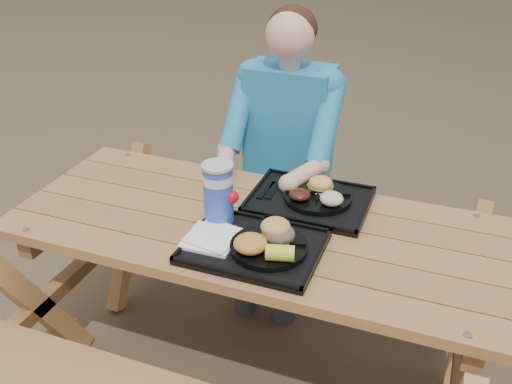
% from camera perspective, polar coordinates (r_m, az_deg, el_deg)
% --- Properties ---
extents(ground, '(60.00, 60.00, 0.00)m').
position_cam_1_polar(ground, '(2.55, 0.00, -17.54)').
color(ground, '#999999').
rests_on(ground, ground).
extents(picnic_table, '(1.80, 1.49, 0.75)m').
position_cam_1_polar(picnic_table, '(2.30, 0.00, -11.09)').
color(picnic_table, '#999999').
rests_on(picnic_table, ground).
extents(tray_near, '(0.45, 0.35, 0.02)m').
position_cam_1_polar(tray_near, '(1.93, -0.21, -5.59)').
color(tray_near, black).
rests_on(tray_near, picnic_table).
extents(tray_far, '(0.45, 0.35, 0.02)m').
position_cam_1_polar(tray_far, '(2.20, 5.35, -0.94)').
color(tray_far, black).
rests_on(tray_far, picnic_table).
extents(plate_near, '(0.26, 0.26, 0.02)m').
position_cam_1_polar(plate_near, '(1.90, 1.29, -5.51)').
color(plate_near, black).
rests_on(plate_near, tray_near).
extents(plate_far, '(0.26, 0.26, 0.02)m').
position_cam_1_polar(plate_far, '(2.19, 6.20, -0.51)').
color(plate_far, black).
rests_on(plate_far, tray_far).
extents(napkin_stack, '(0.18, 0.18, 0.02)m').
position_cam_1_polar(napkin_stack, '(1.95, -4.51, -4.58)').
color(napkin_stack, white).
rests_on(napkin_stack, tray_near).
extents(soda_cup, '(0.11, 0.11, 0.21)m').
position_cam_1_polar(soda_cup, '(2.01, -3.79, -0.23)').
color(soda_cup, '#1A38C4').
rests_on(soda_cup, tray_near).
extents(condiment_bbq, '(0.05, 0.05, 0.03)m').
position_cam_1_polar(condiment_bbq, '(2.01, 1.41, -3.07)').
color(condiment_bbq, black).
rests_on(condiment_bbq, tray_near).
extents(condiment_mustard, '(0.05, 0.05, 0.03)m').
position_cam_1_polar(condiment_mustard, '(2.00, 2.75, -3.33)').
color(condiment_mustard, yellow).
rests_on(condiment_mustard, tray_near).
extents(sandwich, '(0.11, 0.11, 0.11)m').
position_cam_1_polar(sandwich, '(1.89, 2.24, -3.36)').
color(sandwich, gold).
rests_on(sandwich, plate_near).
extents(mac_cheese, '(0.11, 0.11, 0.06)m').
position_cam_1_polar(mac_cheese, '(1.84, -0.56, -5.18)').
color(mac_cheese, gold).
rests_on(mac_cheese, plate_near).
extents(corn_cob, '(0.11, 0.11, 0.05)m').
position_cam_1_polar(corn_cob, '(1.80, 2.42, -6.11)').
color(corn_cob, yellow).
rests_on(corn_cob, plate_near).
extents(cutlery_far, '(0.04, 0.15, 0.01)m').
position_cam_1_polar(cutlery_far, '(2.25, 1.60, 0.22)').
color(cutlery_far, black).
rests_on(cutlery_far, tray_far).
extents(burger, '(0.10, 0.10, 0.09)m').
position_cam_1_polar(burger, '(2.20, 6.50, 1.18)').
color(burger, '#EAA752').
rests_on(burger, plate_far).
extents(baked_beans, '(0.08, 0.08, 0.04)m').
position_cam_1_polar(baked_beans, '(2.14, 4.39, -0.26)').
color(baked_beans, '#42180D').
rests_on(baked_beans, plate_far).
extents(potato_salad, '(0.09, 0.09, 0.05)m').
position_cam_1_polar(potato_salad, '(2.12, 7.56, -0.66)').
color(potato_salad, beige).
rests_on(potato_salad, plate_far).
extents(diner, '(0.48, 0.84, 1.28)m').
position_cam_1_polar(diner, '(2.71, 3.09, 2.33)').
color(diner, teal).
rests_on(diner, ground).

